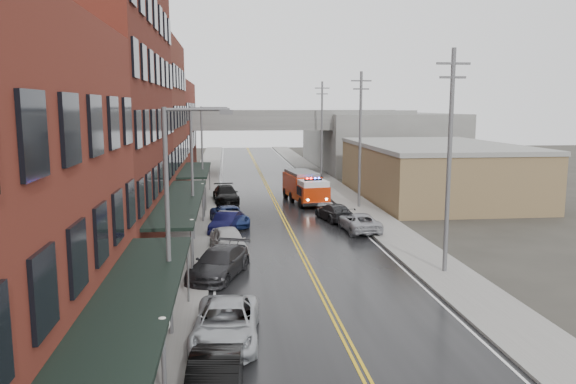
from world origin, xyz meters
TOP-DOWN VIEW (x-y plane):
  - road at (0.00, 30.00)m, footprint 11.00×160.00m
  - sidewalk_left at (-7.30, 30.00)m, footprint 3.00×160.00m
  - sidewalk_right at (7.30, 30.00)m, footprint 3.00×160.00m
  - curb_left at (-5.65, 30.00)m, footprint 0.30×160.00m
  - curb_right at (5.65, 30.00)m, footprint 0.30×160.00m
  - brick_building_b at (-13.30, 23.00)m, footprint 9.00×20.00m
  - brick_building_c at (-13.30, 40.50)m, footprint 9.00×15.00m
  - brick_building_far at (-13.30, 58.00)m, footprint 9.00×20.00m
  - tan_building at (16.00, 40.00)m, footprint 14.00×22.00m
  - right_far_block at (18.00, 70.00)m, footprint 18.00×30.00m
  - awning_0 at (-7.49, 4.00)m, footprint 2.60×16.00m
  - awning_1 at (-7.49, 23.00)m, footprint 2.60×18.00m
  - awning_2 at (-7.49, 40.50)m, footprint 2.60×13.00m
  - globe_lamp_0 at (-6.40, 2.00)m, footprint 0.44×0.44m
  - globe_lamp_1 at (-6.40, 16.00)m, footprint 0.44×0.44m
  - globe_lamp_2 at (-6.40, 30.00)m, footprint 0.44×0.44m
  - street_lamp_0 at (-6.55, 8.00)m, footprint 2.64×0.22m
  - street_lamp_1 at (-6.55, 24.00)m, footprint 2.64×0.22m
  - street_lamp_2 at (-6.55, 40.00)m, footprint 2.64×0.22m
  - utility_pole_0 at (7.20, 15.00)m, footprint 1.80×0.24m
  - utility_pole_1 at (7.20, 35.00)m, footprint 1.80×0.24m
  - utility_pole_2 at (7.20, 55.00)m, footprint 1.80×0.24m
  - overpass at (0.00, 62.00)m, footprint 40.00×10.00m
  - fire_truck at (2.78, 38.18)m, footprint 3.99×8.13m
  - parked_car_left_1 at (-5.00, 2.50)m, footprint 1.92×4.65m
  - parked_car_left_2 at (-4.64, 7.25)m, footprint 2.87×5.55m
  - parked_car_left_3 at (-5.00, 15.70)m, footprint 3.88×5.79m
  - parked_car_left_4 at (-4.48, 20.43)m, footprint 2.70×5.03m
  - parked_car_left_5 at (-4.59, 26.58)m, footprint 2.70×4.58m
  - parked_car_left_6 at (-4.35, 28.80)m, footprint 3.30×5.50m
  - parked_car_left_7 at (-4.64, 39.20)m, footprint 2.69×5.62m
  - parked_car_right_0 at (5.00, 25.68)m, footprint 2.51×5.05m
  - parked_car_right_1 at (3.95, 29.80)m, footprint 2.76×4.98m
  - parked_car_right_2 at (3.60, 43.96)m, footprint 2.11×4.17m
  - parked_car_right_3 at (5.00, 47.80)m, footprint 3.18×5.29m

SIDE VIEW (x-z plane):
  - road at x=0.00m, z-range 0.00..0.02m
  - sidewalk_left at x=-7.30m, z-range 0.00..0.15m
  - sidewalk_right at x=7.30m, z-range 0.00..0.15m
  - curb_left at x=-5.65m, z-range 0.00..0.15m
  - curb_right at x=5.65m, z-range 0.00..0.15m
  - parked_car_right_2 at x=3.60m, z-range 0.00..1.36m
  - parked_car_right_1 at x=3.95m, z-range 0.00..1.36m
  - parked_car_right_0 at x=5.00m, z-range 0.00..1.37m
  - parked_car_left_5 at x=-4.59m, z-range 0.00..1.43m
  - parked_car_left_6 at x=-4.35m, z-range 0.00..1.43m
  - parked_car_left_2 at x=-4.64m, z-range 0.00..1.50m
  - parked_car_left_1 at x=-5.00m, z-range 0.00..1.50m
  - parked_car_left_3 at x=-5.00m, z-range 0.00..1.56m
  - parked_car_left_7 at x=-4.64m, z-range 0.00..1.58m
  - parked_car_left_4 at x=-4.48m, z-range 0.00..1.63m
  - parked_car_right_3 at x=5.00m, z-range 0.00..1.65m
  - fire_truck at x=2.78m, z-range 0.12..2.99m
  - globe_lamp_0 at x=-6.40m, z-range 0.75..3.87m
  - globe_lamp_1 at x=-6.40m, z-range 0.75..3.87m
  - globe_lamp_2 at x=-6.40m, z-range 0.75..3.87m
  - tan_building at x=16.00m, z-range 0.00..5.00m
  - awning_2 at x=-7.49m, z-range 1.44..4.53m
  - awning_0 at x=-7.49m, z-range 1.44..4.53m
  - awning_1 at x=-7.49m, z-range 1.44..4.53m
  - right_far_block at x=18.00m, z-range 0.00..8.00m
  - street_lamp_0 at x=-6.55m, z-range 0.69..9.69m
  - street_lamp_1 at x=-6.55m, z-range 0.69..9.69m
  - street_lamp_2 at x=-6.55m, z-range 0.69..9.69m
  - overpass at x=0.00m, z-range 2.24..9.74m
  - brick_building_far at x=-13.30m, z-range 0.00..12.00m
  - utility_pole_0 at x=7.20m, z-range 0.31..12.31m
  - utility_pole_1 at x=7.20m, z-range 0.31..12.31m
  - utility_pole_2 at x=7.20m, z-range 0.31..12.31m
  - brick_building_c at x=-13.30m, z-range 0.00..15.00m
  - brick_building_b at x=-13.30m, z-range 0.00..18.00m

